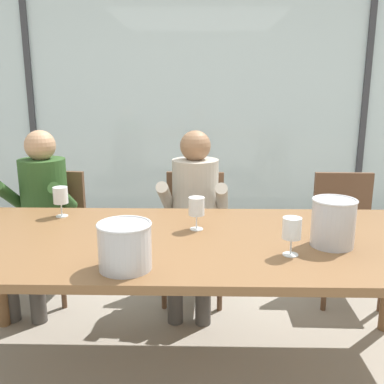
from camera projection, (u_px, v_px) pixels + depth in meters
The scene contains 16 objects.
ground at pixel (194, 287), 3.28m from camera, with size 14.00×14.00×0.00m, color #9E9384.
window_glass_panel at pixel (197, 105), 4.54m from camera, with size 7.81×0.03×2.60m, color silver.
window_mullion_left at pixel (32, 105), 4.56m from camera, with size 0.06×0.06×2.60m, color #38383D.
window_mullion_right at pixel (364, 105), 4.49m from camera, with size 0.06×0.06×2.60m, color #38383D.
hillside_vineyard at pixel (199, 113), 8.32m from camera, with size 13.81×2.40×1.99m, color #568942.
dining_table at pixel (190, 250), 2.14m from camera, with size 2.61×1.07×0.75m.
chair_near_curtain at pixel (53, 223), 3.15m from camera, with size 0.50×0.50×0.88m.
chair_left_of_center at pixel (194, 225), 3.10m from camera, with size 0.46×0.46×0.88m.
chair_center at pixel (345, 226), 3.08m from camera, with size 0.45×0.45×0.88m.
person_olive_shirt at pixel (40, 206), 2.95m from camera, with size 0.49×0.63×1.20m.
person_beige_jumper at pixel (194, 207), 2.93m from camera, with size 0.49×0.63×1.20m.
ice_bucket_primary at pixel (333, 222), 2.00m from camera, with size 0.21×0.21×0.23m.
ice_bucket_secondary at pixel (125, 245), 1.75m from camera, with size 0.23×0.23×0.20m.
wine_glass_by_left_taster at pixel (197, 208), 2.23m from camera, with size 0.08×0.08×0.17m.
wine_glass_near_bucket at pixel (61, 196), 2.46m from camera, with size 0.08×0.08×0.17m.
wine_glass_center_pour at pixel (292, 230), 1.89m from camera, with size 0.08×0.08×0.17m.
Camera 1 is at (0.05, -2.01, 1.48)m, focal length 40.14 mm.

